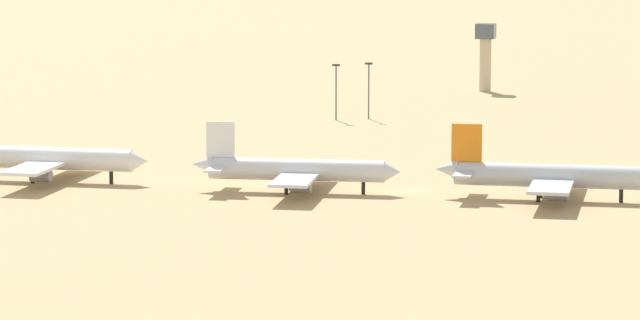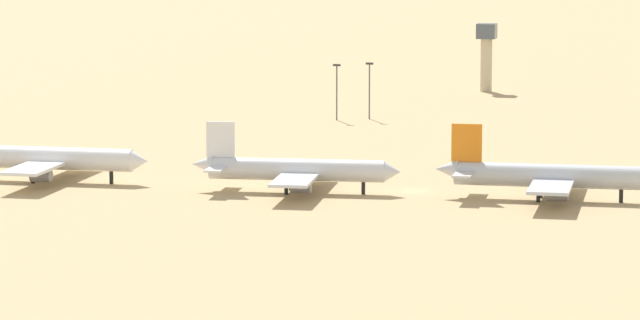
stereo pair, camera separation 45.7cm
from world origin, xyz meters
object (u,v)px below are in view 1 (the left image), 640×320
at_px(light_pole_mid, 369,86).
at_px(parked_jet_teal_1, 43,158).
at_px(control_tower, 485,51).
at_px(light_pole_west, 336,87).
at_px(parked_jet_white_2, 295,170).
at_px(parked_jet_orange_3, 546,176).

bearing_deg(light_pole_mid, parked_jet_teal_1, -108.54).
relative_size(control_tower, light_pole_mid, 1.38).
bearing_deg(parked_jet_teal_1, light_pole_west, 72.34).
distance_m(parked_jet_white_2, light_pole_west, 109.43).
distance_m(parked_jet_teal_1, parked_jet_orange_3, 92.78).
xyz_separation_m(light_pole_west, light_pole_mid, (7.04, 4.20, 0.09)).
bearing_deg(parked_jet_teal_1, parked_jet_white_2, -3.37).
relative_size(parked_jet_teal_1, parked_jet_orange_3, 1.02).
bearing_deg(parked_jet_white_2, control_tower, 82.75).
bearing_deg(parked_jet_orange_3, parked_jet_white_2, -179.06).
height_order(control_tower, light_pole_west, control_tower).
height_order(parked_jet_orange_3, control_tower, control_tower).
bearing_deg(control_tower, parked_jet_white_2, -91.89).
bearing_deg(control_tower, light_pole_mid, -103.60).
relative_size(parked_jet_orange_3, control_tower, 2.09).
xyz_separation_m(control_tower, light_pole_mid, (-17.25, -71.30, -3.34)).
xyz_separation_m(parked_jet_white_2, light_pole_west, (-18.26, 107.83, 3.81)).
bearing_deg(parked_jet_orange_3, light_pole_west, 118.35).
bearing_deg(control_tower, parked_jet_orange_3, -78.01).
bearing_deg(parked_jet_orange_3, light_pole_mid, 114.52).
height_order(parked_jet_teal_1, light_pole_mid, light_pole_mid).
bearing_deg(light_pole_west, light_pole_mid, 30.82).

